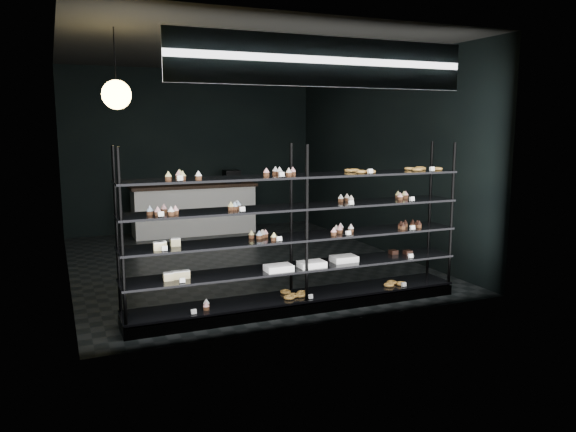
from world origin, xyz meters
The scene contains 5 objects.
room centered at (0.00, 0.00, 1.60)m, with size 5.01×6.01×3.20m.
display_shelf centered at (-0.10, -2.45, 0.63)m, with size 4.00×0.50×1.91m.
signage centered at (0.00, -2.93, 2.75)m, with size 3.30×0.05×0.50m.
pendant_lamp centered at (-1.91, -1.54, 2.45)m, with size 0.32×0.32×0.89m.
service_counter centered at (-0.11, 2.50, 0.50)m, with size 2.42×0.65×1.23m.
Camera 1 is at (-2.62, -8.19, 2.12)m, focal length 35.00 mm.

